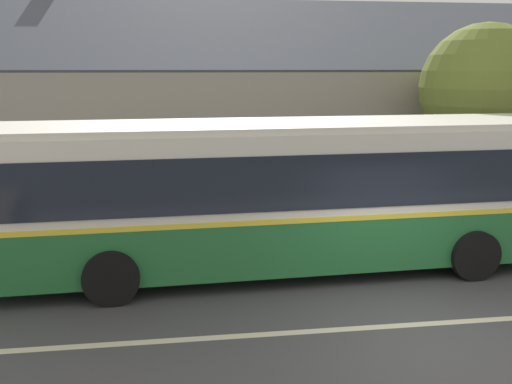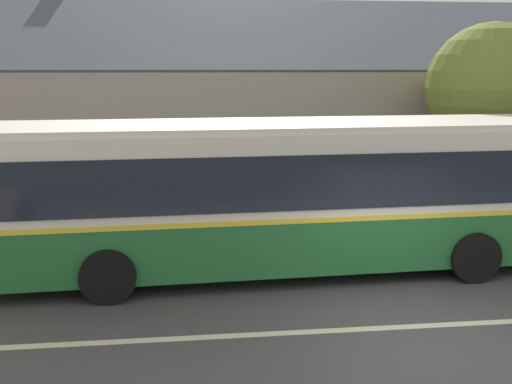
% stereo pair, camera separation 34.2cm
% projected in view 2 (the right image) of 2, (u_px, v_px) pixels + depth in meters
% --- Properties ---
extents(ground_plane, '(300.00, 300.00, 0.00)m').
position_uv_depth(ground_plane, '(414.00, 327.00, 9.24)').
color(ground_plane, '#424244').
extents(sidewalk_far, '(60.00, 3.00, 0.15)m').
position_uv_depth(sidewalk_far, '(328.00, 223.00, 15.04)').
color(sidewalk_far, '#ADAAA3').
rests_on(sidewalk_far, ground).
extents(lane_divider_stripe, '(60.00, 0.16, 0.01)m').
position_uv_depth(lane_divider_stripe, '(414.00, 326.00, 9.24)').
color(lane_divider_stripe, beige).
rests_on(lane_divider_stripe, ground).
extents(community_building, '(23.86, 10.34, 7.57)m').
position_uv_depth(community_building, '(238.00, 120.00, 21.85)').
color(community_building, gray).
rests_on(community_building, ground).
extents(transit_bus, '(12.06, 3.08, 3.05)m').
position_uv_depth(transit_bus, '(278.00, 192.00, 11.50)').
color(transit_bus, '#236633').
rests_on(transit_bus, ground).
extents(bench_down_street, '(1.82, 0.51, 0.94)m').
position_uv_depth(bench_down_street, '(163.00, 216.00, 13.79)').
color(bench_down_street, '#4C4C4C').
rests_on(bench_down_street, sidewalk_far).
extents(street_tree_primary, '(3.78, 3.50, 5.31)m').
position_uv_depth(street_tree_primary, '(499.00, 94.00, 15.51)').
color(street_tree_primary, '#4C3828').
rests_on(street_tree_primary, ground).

